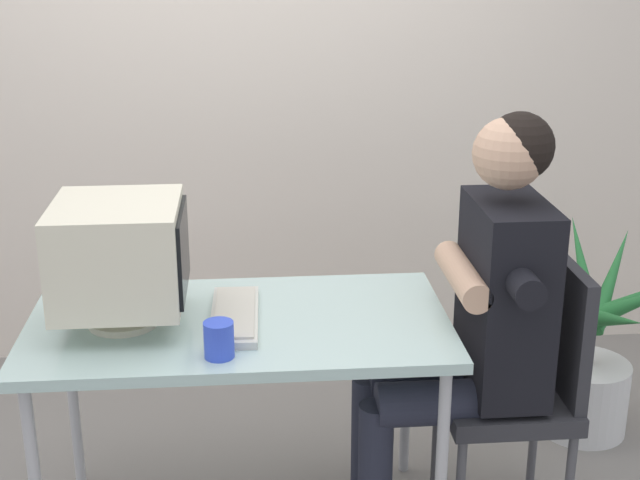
{
  "coord_description": "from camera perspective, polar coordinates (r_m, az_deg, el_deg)",
  "views": [
    {
      "loc": [
        0.03,
        -2.5,
        1.86
      ],
      "look_at": [
        0.25,
        0.0,
        1.0
      ],
      "focal_mm": 50.11,
      "sensor_mm": 36.0,
      "label": 1
    }
  ],
  "objects": [
    {
      "name": "keyboard",
      "position": [
        2.73,
        -5.48,
        -4.82
      ],
      "size": [
        0.15,
        0.43,
        0.03
      ],
      "color": "silver",
      "rests_on": "desk"
    },
    {
      "name": "desk",
      "position": [
        2.76,
        -5.18,
        -6.19
      ],
      "size": [
        1.28,
        0.7,
        0.75
      ],
      "color": "#B7B7BC",
      "rests_on": "ground_plane"
    },
    {
      "name": "crt_monitor",
      "position": [
        2.68,
        -12.67,
        -0.9
      ],
      "size": [
        0.38,
        0.39,
        0.38
      ],
      "color": "beige",
      "rests_on": "desk"
    },
    {
      "name": "desk_mug",
      "position": [
        2.49,
        -6.47,
        -6.31
      ],
      "size": [
        0.08,
        0.1,
        0.1
      ],
      "color": "blue",
      "rests_on": "desk"
    },
    {
      "name": "person_seated",
      "position": [
        2.81,
        9.88,
        -4.43
      ],
      "size": [
        0.7,
        0.59,
        1.38
      ],
      "color": "black",
      "rests_on": "ground_plane"
    },
    {
      "name": "office_chair",
      "position": [
        2.96,
        12.97,
        -8.72
      ],
      "size": [
        0.41,
        0.41,
        0.9
      ],
      "color": "#4C4C51",
      "rests_on": "ground_plane"
    },
    {
      "name": "wall_back",
      "position": [
        3.93,
        -1.02,
        13.68
      ],
      "size": [
        8.0,
        0.1,
        3.0
      ],
      "primitive_type": "cube",
      "color": "beige",
      "rests_on": "ground_plane"
    },
    {
      "name": "potted_plant",
      "position": [
        3.62,
        16.79,
        -6.99
      ],
      "size": [
        0.8,
        0.72,
        0.82
      ],
      "color": "silver",
      "rests_on": "ground_plane"
    }
  ]
}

